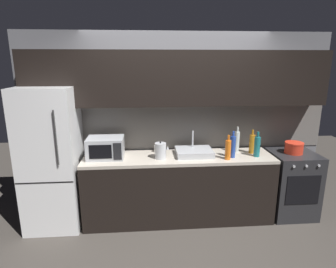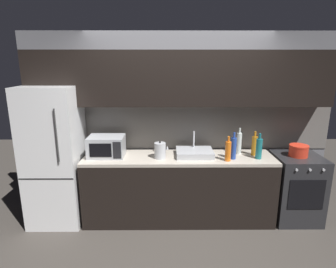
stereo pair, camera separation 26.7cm
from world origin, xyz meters
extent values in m
plane|color=#3D3833|center=(0.00, 0.00, 0.00)|extent=(10.00, 10.00, 0.00)
cube|color=slate|center=(0.00, 1.30, 1.25)|extent=(4.24, 0.10, 2.50)
cube|color=slate|center=(0.00, 1.25, 1.20)|extent=(4.24, 0.01, 0.60)
cube|color=black|center=(0.00, 1.08, 1.90)|extent=(3.90, 0.34, 0.70)
cube|color=black|center=(0.00, 0.90, 0.43)|extent=(2.50, 0.60, 0.86)
cube|color=#B2A899|center=(0.00, 0.90, 0.88)|extent=(2.50, 0.60, 0.04)
cube|color=white|center=(-1.63, 0.90, 0.91)|extent=(0.68, 0.66, 1.82)
cube|color=black|center=(-1.63, 0.57, 0.73)|extent=(0.67, 0.00, 0.01)
cylinder|color=#333333|center=(-1.44, 0.55, 1.28)|extent=(0.02, 0.02, 0.64)
cube|color=#232326|center=(1.59, 0.90, 0.45)|extent=(0.60, 0.60, 0.90)
cube|color=black|center=(1.59, 0.60, 0.50)|extent=(0.45, 0.01, 0.40)
cylinder|color=#B2B2B7|center=(1.42, 0.59, 0.83)|extent=(0.03, 0.02, 0.03)
cylinder|color=#B2B2B7|center=(1.59, 0.59, 0.83)|extent=(0.03, 0.02, 0.03)
cylinder|color=#B2B2B7|center=(1.75, 0.59, 0.83)|extent=(0.03, 0.02, 0.03)
cube|color=#A8AAAF|center=(-0.95, 0.92, 1.04)|extent=(0.46, 0.34, 0.27)
cube|color=black|center=(-0.99, 0.75, 1.04)|extent=(0.28, 0.01, 0.18)
cube|color=black|center=(-0.78, 0.75, 1.04)|extent=(0.10, 0.01, 0.22)
cube|color=#ADAFB5|center=(0.21, 0.93, 0.94)|extent=(0.48, 0.38, 0.08)
cylinder|color=silver|center=(0.21, 1.06, 1.09)|extent=(0.02, 0.02, 0.22)
cylinder|color=#B7BABF|center=(-0.25, 0.83, 1.00)|extent=(0.15, 0.15, 0.20)
sphere|color=black|center=(-0.25, 0.83, 1.12)|extent=(0.02, 0.02, 0.02)
cone|color=#B7BABF|center=(-0.15, 0.83, 1.04)|extent=(0.03, 0.03, 0.05)
cylinder|color=orange|center=(0.60, 0.73, 1.02)|extent=(0.07, 0.07, 0.25)
cylinder|color=orange|center=(0.60, 0.73, 1.18)|extent=(0.03, 0.03, 0.07)
cylinder|color=#B27019|center=(1.00, 0.95, 1.03)|extent=(0.07, 0.07, 0.26)
cylinder|color=#B27019|center=(1.00, 0.95, 1.19)|extent=(0.03, 0.03, 0.07)
cylinder|color=#19666B|center=(1.02, 0.81, 1.03)|extent=(0.08, 0.08, 0.26)
cylinder|color=#19666B|center=(1.02, 0.81, 1.20)|extent=(0.03, 0.03, 0.07)
cylinder|color=silver|center=(0.81, 1.01, 1.04)|extent=(0.06, 0.06, 0.29)
cylinder|color=silver|center=(0.81, 1.01, 1.22)|extent=(0.02, 0.02, 0.07)
cylinder|color=#234299|center=(0.69, 0.80, 1.04)|extent=(0.07, 0.07, 0.28)
cylinder|color=#234299|center=(0.69, 0.80, 1.21)|extent=(0.03, 0.03, 0.07)
cylinder|color=silver|center=(-0.28, 1.11, 0.95)|extent=(0.07, 0.07, 0.09)
cylinder|color=red|center=(1.57, 0.90, 0.97)|extent=(0.24, 0.24, 0.13)
cylinder|color=red|center=(1.57, 0.90, 1.04)|extent=(0.24, 0.24, 0.02)
camera|label=1|loc=(-0.43, -2.62, 2.11)|focal=30.32mm
camera|label=2|loc=(-0.16, -2.63, 2.11)|focal=30.32mm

